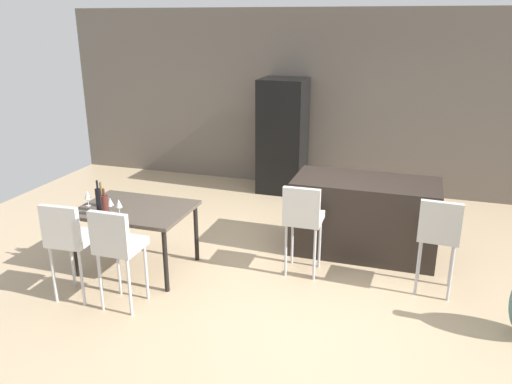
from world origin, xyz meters
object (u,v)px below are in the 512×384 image
at_px(dining_table, 136,214).
at_px(wine_bottle_left, 99,200).
at_px(bar_chair_left, 303,216).
at_px(refrigerator, 283,136).
at_px(wine_bottle_end, 105,206).
at_px(wine_glass_right, 119,204).
at_px(dining_chair_far, 117,243).
at_px(bar_chair_middle, 439,231).
at_px(wine_bottle_far, 102,197).
at_px(wine_glass_middle, 110,202).
at_px(wine_glass_near, 87,195).
at_px(kitchen_island, 364,217).
at_px(dining_chair_near, 68,236).

bearing_deg(dining_table, wine_bottle_left, -144.00).
height_order(bar_chair_left, refrigerator, refrigerator).
xyz_separation_m(wine_bottle_end, wine_bottle_left, (-0.15, 0.12, 0.01)).
xyz_separation_m(wine_glass_right, refrigerator, (0.88, 3.46, 0.06)).
relative_size(wine_bottle_end, wine_glass_right, 1.76).
bearing_deg(dining_chair_far, bar_chair_middle, 22.86).
bearing_deg(wine_bottle_left, bar_chair_left, 17.09).
height_order(wine_bottle_far, refrigerator, refrigerator).
height_order(wine_glass_middle, wine_glass_near, same).
relative_size(dining_table, wine_bottle_far, 4.35).
distance_m(dining_chair_far, wine_bottle_end, 0.66).
height_order(dining_chair_far, wine_glass_middle, dining_chair_far).
height_order(bar_chair_left, bar_chair_middle, same).
bearing_deg(refrigerator, wine_glass_near, -112.26).
relative_size(bar_chair_middle, wine_bottle_left, 2.98).
height_order(dining_table, refrigerator, refrigerator).
distance_m(wine_bottle_left, wine_glass_near, 0.25).
distance_m(dining_chair_far, wine_bottle_far, 0.99).
distance_m(wine_glass_middle, refrigerator, 3.59).
xyz_separation_m(bar_chair_middle, wine_bottle_end, (-3.36, -0.77, 0.16)).
bearing_deg(bar_chair_middle, wine_glass_middle, -168.99).
distance_m(kitchen_island, bar_chair_middle, 1.17).
relative_size(wine_bottle_left, wine_glass_right, 2.03).
distance_m(wine_bottle_far, refrigerator, 3.51).
height_order(kitchen_island, dining_table, kitchen_island).
relative_size(wine_bottle_far, wine_glass_near, 1.62).
distance_m(dining_chair_near, wine_glass_right, 0.63).
height_order(kitchen_island, wine_glass_near, kitchen_island).
xyz_separation_m(bar_chair_left, dining_chair_near, (-2.08, -1.24, 0.00)).
relative_size(dining_chair_near, refrigerator, 0.57).
bearing_deg(dining_table, kitchen_island, 27.12).
xyz_separation_m(bar_chair_left, wine_glass_right, (-1.85, -0.67, 0.17)).
distance_m(dining_chair_near, refrigerator, 4.18).
height_order(dining_table, wine_bottle_left, wine_bottle_left).
bearing_deg(dining_chair_near, dining_table, 71.43).
relative_size(bar_chair_left, wine_bottle_far, 3.73).
bearing_deg(dining_chair_near, wine_bottle_left, 93.13).
relative_size(kitchen_island, bar_chair_middle, 1.62).
bearing_deg(kitchen_island, bar_chair_left, -126.20).
bearing_deg(dining_chair_near, wine_bottle_far, 97.45).
bearing_deg(bar_chair_left, dining_chair_near, -149.27).
bearing_deg(wine_bottle_far, wine_glass_right, -27.07).
relative_size(dining_chair_far, wine_bottle_end, 3.42).
relative_size(dining_chair_far, wine_glass_middle, 6.03).
xyz_separation_m(bar_chair_middle, wine_glass_middle, (-3.37, -0.66, 0.17)).
distance_m(kitchen_island, dining_chair_far, 2.95).
relative_size(wine_bottle_end, wine_bottle_far, 1.09).
xyz_separation_m(dining_chair_far, wine_glass_middle, (-0.43, 0.58, 0.17)).
bearing_deg(bar_chair_middle, wine_bottle_left, -169.52).
bearing_deg(wine_bottle_left, wine_glass_middle, -2.00).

